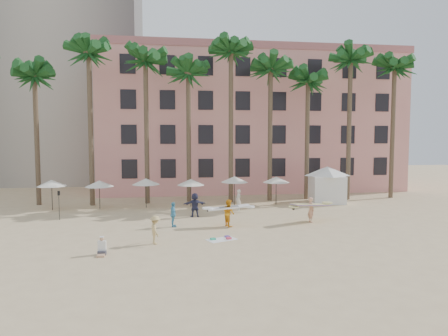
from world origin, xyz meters
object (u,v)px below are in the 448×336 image
at_px(carrier_yellow, 311,208).
at_px(cabana, 327,181).
at_px(pink_hotel, 248,124).
at_px(carrier_white, 229,212).

bearing_deg(carrier_yellow, cabana, 60.70).
height_order(pink_hotel, cabana, pink_hotel).
xyz_separation_m(pink_hotel, carrier_white, (-5.81, -21.89, -6.99)).
height_order(cabana, carrier_white, cabana).
distance_m(pink_hotel, carrier_white, 23.70).
relative_size(cabana, carrier_white, 1.65).
bearing_deg(pink_hotel, cabana, -68.48).
distance_m(pink_hotel, cabana, 15.22).
relative_size(pink_hotel, cabana, 6.91).
bearing_deg(cabana, pink_hotel, 111.52).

